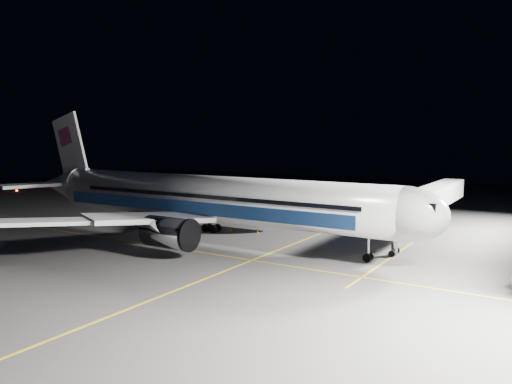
{
  "coord_description": "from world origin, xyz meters",
  "views": [
    {
      "loc": [
        37.36,
        -49.16,
        12.95
      ],
      "look_at": [
        4.61,
        3.48,
        6.0
      ],
      "focal_mm": 35.0,
      "sensor_mm": 36.0,
      "label": 1
    }
  ],
  "objects_px": {
    "baggage_tug": "(178,216)",
    "safety_cone_c": "(204,224)",
    "airliner": "(203,199)",
    "safety_cone_a": "(257,231)",
    "safety_cone_b": "(231,229)",
    "jet_bridge": "(426,200)"
  },
  "relations": [
    {
      "from": "baggage_tug",
      "to": "safety_cone_b",
      "type": "xyz_separation_m",
      "value": [
        10.98,
        -1.69,
        -0.58
      ]
    },
    {
      "from": "jet_bridge",
      "to": "baggage_tug",
      "type": "distance_m",
      "value": 35.84
    },
    {
      "from": "baggage_tug",
      "to": "safety_cone_c",
      "type": "bearing_deg",
      "value": -31.52
    },
    {
      "from": "baggage_tug",
      "to": "airliner",
      "type": "bearing_deg",
      "value": -59.18
    },
    {
      "from": "baggage_tug",
      "to": "safety_cone_c",
      "type": "distance_m",
      "value": 5.69
    },
    {
      "from": "airliner",
      "to": "safety_cone_a",
      "type": "height_order",
      "value": "airliner"
    },
    {
      "from": "jet_bridge",
      "to": "safety_cone_a",
      "type": "height_order",
      "value": "jet_bridge"
    },
    {
      "from": "airliner",
      "to": "safety_cone_c",
      "type": "xyz_separation_m",
      "value": [
        -5.52,
        7.2,
        -4.84
      ]
    },
    {
      "from": "baggage_tug",
      "to": "safety_cone_b",
      "type": "bearing_deg",
      "value": -32.22
    },
    {
      "from": "jet_bridge",
      "to": "baggage_tug",
      "type": "height_order",
      "value": "jet_bridge"
    },
    {
      "from": "jet_bridge",
      "to": "safety_cone_a",
      "type": "xyz_separation_m",
      "value": [
        -19.48,
        -10.88,
        -4.32
      ]
    },
    {
      "from": "airliner",
      "to": "safety_cone_b",
      "type": "relative_size",
      "value": 99.59
    },
    {
      "from": "safety_cone_a",
      "to": "safety_cone_c",
      "type": "xyz_separation_m",
      "value": [
        -9.12,
        0.03,
        0.05
      ]
    },
    {
      "from": "safety_cone_b",
      "to": "airliner",
      "type": "bearing_deg",
      "value": -88.66
    },
    {
      "from": "safety_cone_a",
      "to": "airliner",
      "type": "bearing_deg",
      "value": -116.63
    },
    {
      "from": "safety_cone_a",
      "to": "safety_cone_c",
      "type": "distance_m",
      "value": 9.12
    },
    {
      "from": "safety_cone_c",
      "to": "baggage_tug",
      "type": "bearing_deg",
      "value": 171.95
    },
    {
      "from": "safety_cone_c",
      "to": "jet_bridge",
      "type": "bearing_deg",
      "value": 20.78
    },
    {
      "from": "jet_bridge",
      "to": "safety_cone_a",
      "type": "relative_size",
      "value": 64.65
    },
    {
      "from": "safety_cone_a",
      "to": "safety_cone_c",
      "type": "height_order",
      "value": "safety_cone_c"
    },
    {
      "from": "jet_bridge",
      "to": "baggage_tug",
      "type": "xyz_separation_m",
      "value": [
        -34.2,
        -10.06,
        -3.69
      ]
    },
    {
      "from": "safety_cone_b",
      "to": "baggage_tug",
      "type": "bearing_deg",
      "value": 171.25
    }
  ]
}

